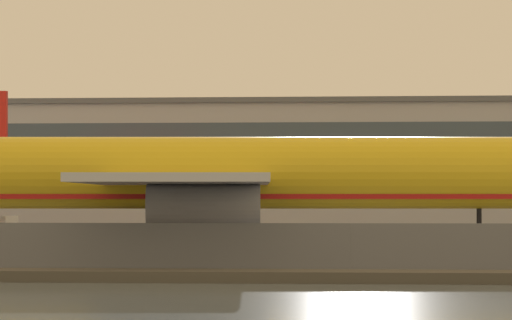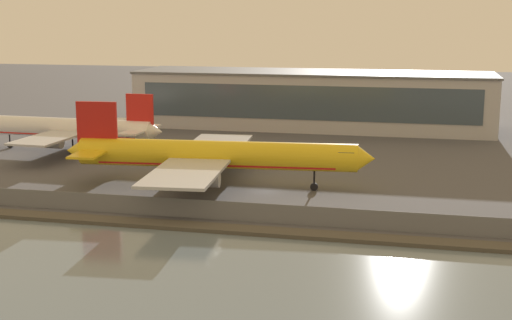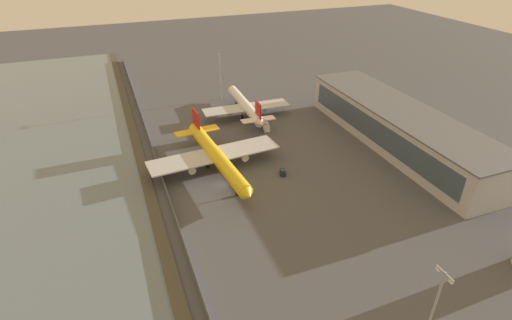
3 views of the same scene
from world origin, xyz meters
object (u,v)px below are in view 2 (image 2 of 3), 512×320
cargo_jet_yellow (211,155)px  ops_van (146,145)px  baggage_tug (296,162)px  passenger_jet_white_red (68,129)px

cargo_jet_yellow → ops_van: (-20.65, 25.07, -3.68)m
baggage_tug → passenger_jet_white_red: bearing=174.7°
cargo_jet_yellow → passenger_jet_white_red: (-35.48, 22.26, -0.51)m
cargo_jet_yellow → baggage_tug: size_ratio=13.55×
ops_van → cargo_jet_yellow: bearing=-50.5°
cargo_jet_yellow → baggage_tug: bearing=60.9°
baggage_tug → ops_van: bearing=167.0°
passenger_jet_white_red → ops_van: passenger_jet_white_red is taller
baggage_tug → ops_van: ops_van is taller
cargo_jet_yellow → baggage_tug: (10.03, 18.00, -4.16)m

